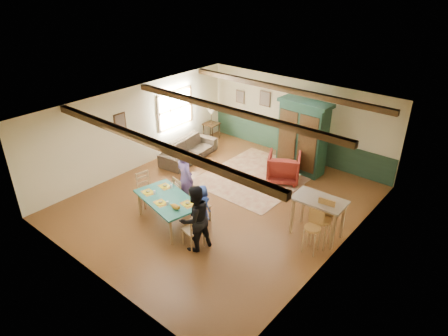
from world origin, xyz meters
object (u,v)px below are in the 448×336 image
Objects in this scene: person_man at (185,179)px; bar_stool_left at (312,233)px; dining_chair_far_right at (200,205)px; dining_chair_end_right at (193,229)px; person_child at (203,203)px; counter_table at (317,217)px; end_table at (212,131)px; sofa at (189,150)px; cat at (175,206)px; person_woman at (195,218)px; table_lamp at (211,116)px; bar_stool_right at (321,225)px; dining_chair_end_left at (147,190)px; dining_table at (168,211)px; armoire at (303,137)px; armchair at (284,167)px; dining_chair_far_left at (183,192)px.

bar_stool_left is (3.60, 0.47, -0.33)m from person_man.
person_man reaches higher than dining_chair_far_right.
dining_chair_end_right is 1.10m from person_child.
counter_table is at bearing -141.20° from person_child.
end_table is (-2.61, 4.01, -0.54)m from person_man.
person_child reaches higher than sofa.
person_child is at bearing -153.55° from counter_table.
person_woman is at bearing 8.13° from cat.
person_woman is 1.21m from person_child.
table_lamp is at bearing -129.97° from dining_chair_end_right.
person_man reaches higher than counter_table.
bar_stool_right reaches higher than cat.
person_man is at bearing -144.30° from sofa.
bar_stool_right reaches higher than dining_chair_end_left.
dining_table is at bearing -90.00° from dining_chair_end_left.
armoire is 3.94m from bar_stool_right.
armchair is (2.15, 3.62, -0.03)m from dining_chair_end_left.
dining_chair_far_right is 0.41× the size of armoire.
cat is at bearing -56.67° from table_lamp.
dining_chair_end_right is at bearing 152.70° from person_man.
dining_chair_end_right is 2.76m from bar_stool_left.
dining_chair_far_left is 0.41× the size of armoire.
dining_chair_end_right is (0.58, -0.87, 0.00)m from dining_chair_far_right.
dining_chair_far_left reaches higher than sofa.
sofa reaches higher than end_table.
cat is 3.49m from bar_stool_right.
person_woman is at bearing -149.27° from bar_stool_left.
person_man is (-0.77, 0.25, 0.39)m from dining_chair_far_right.
armoire is 3.56m from counter_table.
armoire is 2.38× the size of armchair.
dining_chair_end_right reaches higher than armchair.
dining_table is 1.83× the size of armchair.
dining_chair_end_right is at bearing 155.08° from dining_chair_far_left.
armchair is at bearing 138.78° from counter_table.
armoire is (1.08, 4.79, 0.79)m from dining_table.
person_woman is (1.44, -1.14, -0.04)m from person_man.
person_man is (-1.35, 1.11, 0.39)m from dining_chair_end_right.
sofa is at bearing -28.73° from dining_chair_far_right.
armoire reaches higher than bar_stool_left.
person_child is 5.39m from end_table.
armoire is 1.18m from armchair.
person_child is 2.89m from bar_stool_left.
person_man is 0.74× the size of armoire.
person_woman is 0.71× the size of armoire.
bar_stool_left is at bearing -53.45° from armoire.
bar_stool_left is at bearing -71.91° from counter_table.
bar_stool_right is at bearing 110.23° from armchair.
dining_table is 1.79× the size of person_child.
dining_chair_far_right is at bearing 90.00° from person_child.
person_man is at bearing 39.87° from armchair.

